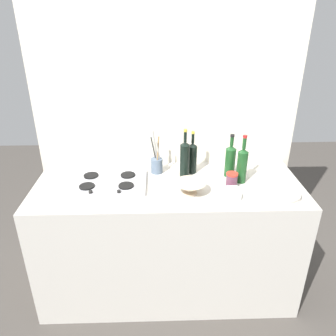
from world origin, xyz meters
The scene contains 13 objects.
ground_plane centered at (0.00, 0.00, 0.00)m, with size 6.00×6.00×0.00m, color #47423D.
counter_block centered at (0.00, 0.00, 0.45)m, with size 1.80×0.70×0.90m, color beige.
backsplash_panel centered at (0.00, 0.38, 1.14)m, with size 1.90×0.06×2.27m, color beige.
stovetop_hob centered at (-0.40, 0.01, 0.91)m, with size 0.51×0.34×0.04m.
plate_stack centered at (0.71, -0.18, 0.92)m, with size 0.24×0.24×0.04m.
wine_bottle_leftmost centered at (0.18, 0.17, 1.02)m, with size 0.06×0.06×0.31m.
wine_bottle_mid_left centered at (0.50, 0.02, 1.03)m, with size 0.07×0.07×0.34m.
wine_bottle_mid_right centered at (0.12, 0.10, 1.04)m, with size 0.07×0.07×0.35m.
wine_bottle_rightmost centered at (0.44, 0.11, 1.02)m, with size 0.07×0.07×0.31m.
mixing_bowl centered at (0.14, -0.13, 0.94)m, with size 0.20×0.20×0.08m.
butter_dish centered at (0.37, -0.18, 0.93)m, with size 0.14×0.10×0.05m, color white.
utensil_crock centered at (-0.08, 0.18, 0.97)m, with size 0.08×0.08×0.31m.
condiment_jar_front centered at (0.42, -0.05, 0.95)m, with size 0.08×0.08×0.10m.
Camera 1 is at (-0.06, -1.96, 1.97)m, focal length 35.39 mm.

